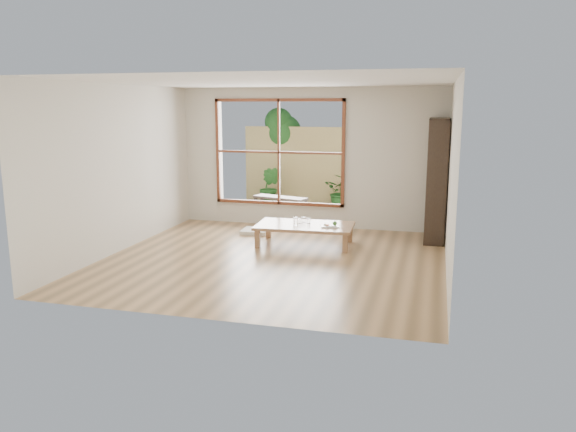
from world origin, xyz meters
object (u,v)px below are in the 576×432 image
at_px(food_tray, 331,226).
at_px(garden_bench, 280,199).
at_px(bookshelf, 437,180).
at_px(low_table, 305,227).

bearing_deg(food_tray, garden_bench, 108.15).
relative_size(bookshelf, food_tray, 6.24).
distance_m(low_table, food_tray, 0.46).
height_order(low_table, food_tray, food_tray).
xyz_separation_m(low_table, bookshelf, (2.07, 0.91, 0.73)).
bearing_deg(bookshelf, low_table, -156.23).
xyz_separation_m(bookshelf, food_tray, (-1.62, -0.98, -0.67)).
relative_size(low_table, garden_bench, 1.34).
bearing_deg(low_table, food_tray, -11.76).
height_order(low_table, garden_bench, garden_bench).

